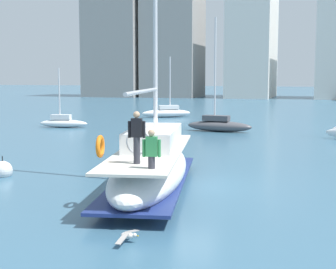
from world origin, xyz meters
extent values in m
plane|color=#38607A|center=(0.00, 0.00, 0.00)|extent=(400.00, 400.00, 0.00)
ellipsoid|color=white|center=(-0.91, -1.19, 0.70)|extent=(4.22, 9.88, 1.40)
cube|color=navy|center=(-0.91, -1.19, 0.39)|extent=(4.20, 9.70, 0.10)
cube|color=beige|center=(-0.91, -1.19, 1.44)|extent=(3.93, 9.38, 0.08)
cube|color=white|center=(-1.05, -0.49, 1.83)|extent=(2.49, 4.56, 0.70)
cylinder|color=silver|center=(-1.14, -0.01, 6.74)|extent=(0.16, 0.16, 10.51)
cylinder|color=#B7B7BC|center=(-0.59, -2.84, 3.60)|extent=(1.23, 5.67, 0.12)
cylinder|color=silver|center=(-1.77, 3.14, 1.95)|extent=(0.89, 0.23, 0.06)
torus|color=orange|center=(-1.55, -4.01, 1.95)|extent=(0.27, 0.71, 0.70)
cylinder|color=#33333D|center=(-0.35, -4.02, 1.88)|extent=(0.20, 0.20, 0.80)
cube|color=black|center=(-0.35, -4.02, 2.56)|extent=(0.35, 0.26, 0.56)
sphere|color=tan|center=(-0.35, -4.02, 2.95)|extent=(0.20, 0.20, 0.20)
cylinder|color=black|center=(-0.57, -4.06, 2.51)|extent=(0.09, 0.09, 0.50)
cylinder|color=black|center=(-0.14, -3.97, 2.51)|extent=(0.09, 0.09, 0.50)
cylinder|color=#33333D|center=(0.33, -4.62, 1.66)|extent=(0.20, 0.20, 0.35)
cube|color=#338C4C|center=(0.33, -4.62, 2.11)|extent=(0.35, 0.26, 0.56)
sphere|color=tan|center=(0.33, -4.62, 2.50)|extent=(0.20, 0.20, 0.20)
cylinder|color=#338C4C|center=(0.11, -4.66, 2.06)|extent=(0.09, 0.09, 0.50)
cylinder|color=#338C4C|center=(0.54, -4.57, 2.06)|extent=(0.09, 0.09, 0.50)
torus|color=silver|center=(-0.40, -3.78, 2.10)|extent=(0.76, 0.21, 0.76)
ellipsoid|color=white|center=(-10.28, 29.74, 0.40)|extent=(4.90, 3.55, 0.81)
cube|color=white|center=(-10.07, 29.86, 1.01)|extent=(2.11, 1.67, 0.40)
cylinder|color=silver|center=(-9.96, 29.93, 3.45)|extent=(0.13, 0.13, 5.28)
ellipsoid|color=silver|center=(-15.08, 17.52, 0.32)|extent=(4.07, 1.57, 0.64)
cube|color=silver|center=(-15.27, 17.49, 0.84)|extent=(1.67, 0.86, 0.40)
cylinder|color=silver|center=(-15.37, 17.47, 2.71)|extent=(0.11, 0.11, 4.13)
ellipsoid|color=#4C4C51|center=(-2.48, 18.36, 0.40)|extent=(5.07, 1.72, 0.80)
cube|color=#4C4C51|center=(-2.72, 18.39, 1.00)|extent=(2.06, 0.98, 0.40)
cylinder|color=silver|center=(-2.85, 18.40, 4.60)|extent=(0.13, 0.13, 7.59)
ellipsoid|color=silver|center=(0.41, -6.63, 0.17)|extent=(0.37, 0.19, 0.16)
sphere|color=silver|center=(0.59, -6.64, 0.20)|extent=(0.11, 0.11, 0.11)
cone|color=gold|center=(0.66, -6.64, 0.19)|extent=(0.07, 0.04, 0.04)
cube|color=#9E9993|center=(0.42, -6.34, 0.19)|extent=(0.16, 0.58, 0.14)
cube|color=#9E9993|center=(0.39, -6.92, 0.19)|extent=(0.16, 0.58, 0.14)
sphere|color=silver|center=(-7.57, -0.67, 0.24)|extent=(0.79, 0.79, 0.79)
cylinder|color=black|center=(-7.57, -0.67, 0.54)|extent=(0.04, 0.04, 0.60)
cube|color=gray|center=(-36.61, 78.62, 12.71)|extent=(11.53, 12.15, 25.41)
cube|color=gray|center=(-24.70, 79.10, 12.99)|extent=(10.88, 11.08, 25.99)
cube|color=silver|center=(-9.07, 82.34, 10.51)|extent=(8.31, 17.35, 21.02)
camera|label=1|loc=(4.92, -17.52, 4.06)|focal=52.53mm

